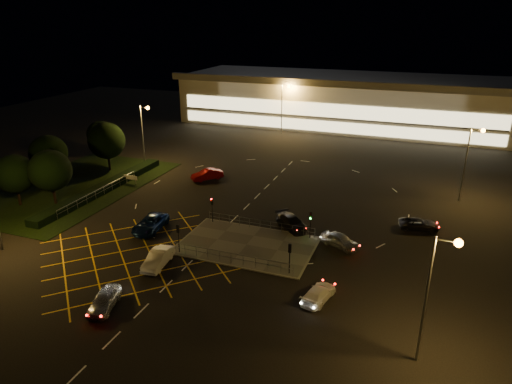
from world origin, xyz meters
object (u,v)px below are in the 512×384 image
(car_circ_red, at_px, (207,175))
(car_east_grey, at_px, (419,224))
(car_left_blue, at_px, (150,224))
(car_queue_white, at_px, (158,258))
(signal_sw, at_px, (178,233))
(signal_se, at_px, (290,252))
(car_right_silver, at_px, (340,240))
(signal_nw, at_px, (212,205))
(car_far_dkgrey, at_px, (292,222))
(car_near_silver, at_px, (104,300))
(car_approach_white, at_px, (318,294))
(signal_ne, at_px, (311,219))

(car_circ_red, height_order, car_east_grey, car_circ_red)
(car_left_blue, bearing_deg, car_queue_white, -57.59)
(signal_sw, distance_m, car_east_grey, 27.69)
(signal_se, relative_size, car_right_silver, 0.71)
(car_left_blue, height_order, car_east_grey, car_left_blue)
(signal_nw, relative_size, car_queue_white, 0.67)
(car_east_grey, bearing_deg, car_right_silver, 124.34)
(car_far_dkgrey, bearing_deg, signal_sw, 179.17)
(signal_se, bearing_deg, car_near_silver, 39.16)
(car_queue_white, relative_size, car_right_silver, 1.07)
(signal_se, bearing_deg, car_circ_red, -48.03)
(car_far_dkgrey, distance_m, car_east_grey, 14.81)
(car_queue_white, height_order, car_right_silver, car_queue_white)
(car_far_dkgrey, xyz_separation_m, car_circ_red, (-16.82, 11.77, 0.05))
(signal_nw, distance_m, car_approach_white, 19.27)
(car_right_silver, distance_m, car_approach_white, 10.47)
(signal_se, height_order, car_approach_white, signal_se)
(car_queue_white, relative_size, car_circ_red, 0.98)
(signal_se, relative_size, signal_nw, 1.00)
(car_right_silver, bearing_deg, car_near_silver, 161.81)
(signal_se, bearing_deg, signal_ne, -90.00)
(signal_nw, height_order, car_right_silver, signal_nw)
(signal_nw, distance_m, car_queue_white, 11.13)
(car_right_silver, bearing_deg, car_far_dkgrey, 91.56)
(signal_nw, distance_m, car_right_silver, 15.59)
(car_right_silver, distance_m, car_east_grey, 10.90)
(car_near_silver, distance_m, car_far_dkgrey, 23.12)
(signal_sw, height_order, car_approach_white, signal_sw)
(signal_se, xyz_separation_m, car_circ_red, (-19.49, 21.66, -1.58))
(car_far_dkgrey, relative_size, car_circ_red, 1.06)
(car_right_silver, xyz_separation_m, car_east_grey, (7.78, 7.63, -0.12))
(car_left_blue, relative_size, car_right_silver, 1.27)
(car_east_grey, xyz_separation_m, car_approach_white, (-7.66, -18.10, 0.00))
(car_near_silver, height_order, car_east_grey, car_near_silver)
(car_right_silver, bearing_deg, car_approach_white, -154.77)
(signal_se, bearing_deg, car_right_silver, -115.57)
(car_far_dkgrey, bearing_deg, signal_se, -122.43)
(car_near_silver, bearing_deg, signal_nw, 71.56)
(car_far_dkgrey, distance_m, car_circ_red, 20.53)
(car_near_silver, xyz_separation_m, car_right_silver, (16.63, 17.99, 0.01))
(signal_se, relative_size, signal_ne, 1.00)
(car_circ_red, bearing_deg, signal_nw, -20.08)
(signal_se, distance_m, car_queue_white, 13.13)
(signal_se, xyz_separation_m, signal_nw, (-12.00, 7.99, 0.00))
(signal_nw, relative_size, car_right_silver, 0.71)
(signal_nw, xyz_separation_m, car_left_blue, (-5.91, -4.29, -1.59))
(signal_ne, bearing_deg, car_queue_white, -139.09)
(signal_sw, height_order, car_right_silver, signal_sw)
(signal_nw, bearing_deg, signal_ne, 0.00)
(signal_nw, xyz_separation_m, car_queue_white, (-0.69, -10.99, -1.59))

